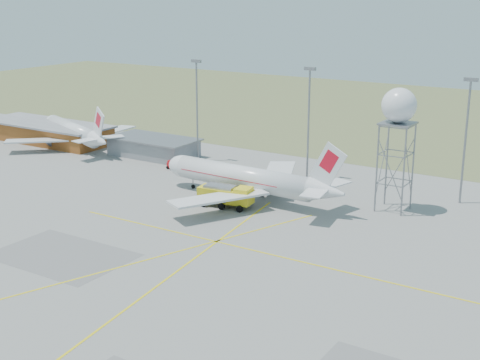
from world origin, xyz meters
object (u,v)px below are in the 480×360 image
Objects in this scene: radar_tower at (397,143)px; airliner_far at (74,132)px; airliner_main at (246,179)px; baggage_tug at (172,166)px; fire_truck at (227,197)px.

airliner_far is at bearing 176.13° from radar_tower.
airliner_main is 1.13× the size of airliner_far.
airliner_far is 1.58× the size of radar_tower.
radar_tower is 7.87× the size of baggage_tug.
fire_truck is 3.74× the size of baggage_tug.
fire_truck is 26.20m from baggage_tug.
airliner_far is at bearing -168.15° from baggage_tug.
baggage_tug is at bearing 178.57° from radar_tower.
airliner_main is at bearing -2.39° from baggage_tug.
fire_truck is (-0.45, -5.05, -1.89)m from airliner_main.
airliner_far is (-53.35, 12.97, -0.28)m from airliner_main.
airliner_far is at bearing -11.17° from airliner_main.
radar_tower is at bearing -158.32° from airliner_main.
radar_tower is 46.26m from baggage_tug.
radar_tower reaches higher than airliner_main.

